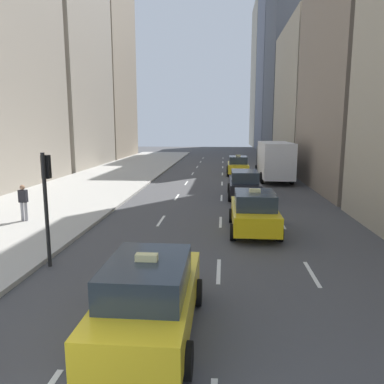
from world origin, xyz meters
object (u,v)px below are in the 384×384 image
(taxi_lead, at_px, (149,296))
(sedan_black_near, at_px, (244,184))
(box_truck, at_px, (274,159))
(taxi_second, at_px, (238,165))
(traffic_light_pole, at_px, (46,191))
(taxi_third, at_px, (254,211))
(pedestrian_far_walking, at_px, (23,201))

(taxi_lead, height_order, sedan_black_near, taxi_lead)
(box_truck, bearing_deg, taxi_lead, -103.12)
(taxi_lead, distance_m, sedan_black_near, 16.23)
(taxi_second, xyz_separation_m, sedan_black_near, (0.00, -11.11, -0.01))
(box_truck, distance_m, traffic_light_pole, 22.41)
(taxi_third, bearing_deg, taxi_lead, -108.84)
(pedestrian_far_walking, bearing_deg, sedan_black_near, 35.56)
(taxi_third, bearing_deg, taxi_second, 90.00)
(box_truck, distance_m, pedestrian_far_walking, 20.21)
(pedestrian_far_walking, bearing_deg, traffic_light_pole, -54.05)
(traffic_light_pole, bearing_deg, pedestrian_far_walking, 125.95)
(taxi_third, relative_size, pedestrian_far_walking, 2.67)
(taxi_third, xyz_separation_m, box_truck, (2.80, 15.81, 0.83))
(box_truck, height_order, pedestrian_far_walking, box_truck)
(taxi_lead, bearing_deg, pedestrian_far_walking, 130.94)
(taxi_lead, height_order, taxi_third, same)
(taxi_third, xyz_separation_m, traffic_light_pole, (-6.75, -4.45, 1.53))
(taxi_lead, height_order, box_truck, box_truck)
(taxi_lead, bearing_deg, taxi_third, 71.16)
(sedan_black_near, xyz_separation_m, pedestrian_far_walking, (-10.28, -7.35, 0.20))
(sedan_black_near, xyz_separation_m, traffic_light_pole, (-6.75, -12.23, 1.54))
(box_truck, bearing_deg, taxi_third, -100.04)
(sedan_black_near, bearing_deg, taxi_lead, -99.94)
(box_truck, height_order, traffic_light_pole, traffic_light_pole)
(sedan_black_near, bearing_deg, taxi_third, -90.00)
(box_truck, xyz_separation_m, traffic_light_pole, (-9.55, -20.26, 0.70))
(box_truck, bearing_deg, taxi_second, 132.36)
(taxi_second, height_order, box_truck, box_truck)
(sedan_black_near, distance_m, traffic_light_pole, 14.05)
(traffic_light_pole, bearing_deg, box_truck, 64.77)
(taxi_third, relative_size, box_truck, 0.52)
(traffic_light_pole, bearing_deg, taxi_third, 33.40)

